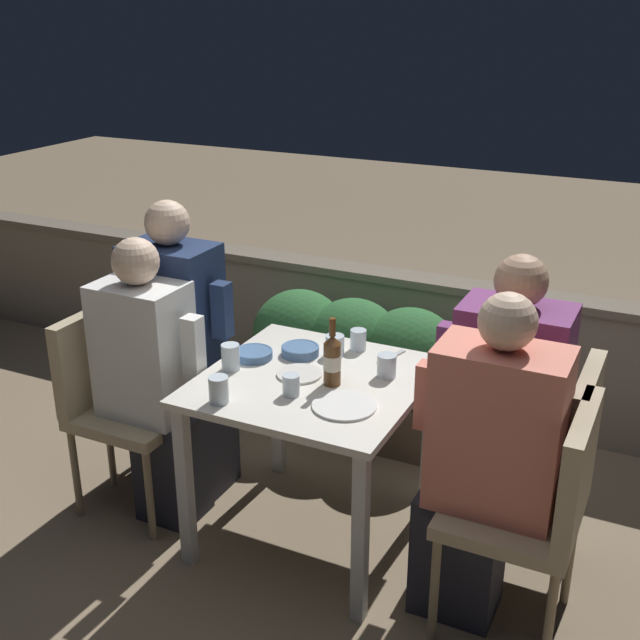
{
  "coord_description": "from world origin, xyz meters",
  "views": [
    {
      "loc": [
        1.25,
        -2.51,
        2.09
      ],
      "look_at": [
        0.0,
        0.06,
        0.95
      ],
      "focal_mm": 45.0,
      "sensor_mm": 36.0,
      "label": 1
    }
  ],
  "objects_px": {
    "chair_right_far": "(550,451)",
    "beer_bottle": "(332,359)",
    "person_navy_jumper": "(182,348)",
    "person_purple_stripe": "(499,416)",
    "person_white_polo": "(153,381)",
    "chair_left_far": "(148,366)",
    "chair_left_near": "(116,390)",
    "chair_right_near": "(541,499)",
    "person_coral_top": "(484,464)"
  },
  "relations": [
    {
      "from": "chair_right_far",
      "to": "beer_bottle",
      "type": "relative_size",
      "value": 3.28
    },
    {
      "from": "person_navy_jumper",
      "to": "person_purple_stripe",
      "type": "xyz_separation_m",
      "value": [
        1.4,
        0.05,
        -0.03
      ]
    },
    {
      "from": "person_white_polo",
      "to": "chair_left_far",
      "type": "xyz_separation_m",
      "value": [
        -0.22,
        0.25,
        -0.08
      ]
    },
    {
      "from": "person_purple_stripe",
      "to": "beer_bottle",
      "type": "xyz_separation_m",
      "value": [
        -0.61,
        -0.19,
        0.19
      ]
    },
    {
      "from": "chair_left_far",
      "to": "beer_bottle",
      "type": "height_order",
      "value": "beer_bottle"
    },
    {
      "from": "person_navy_jumper",
      "to": "chair_left_far",
      "type": "bearing_deg",
      "value": -180.0
    },
    {
      "from": "chair_left_near",
      "to": "person_white_polo",
      "type": "bearing_deg",
      "value": -0.0
    },
    {
      "from": "person_white_polo",
      "to": "chair_right_near",
      "type": "xyz_separation_m",
      "value": [
        1.61,
        -0.03,
        -0.08
      ]
    },
    {
      "from": "person_navy_jumper",
      "to": "beer_bottle",
      "type": "height_order",
      "value": "person_navy_jumper"
    },
    {
      "from": "chair_left_near",
      "to": "person_purple_stripe",
      "type": "bearing_deg",
      "value": 10.73
    },
    {
      "from": "person_purple_stripe",
      "to": "person_white_polo",
      "type": "bearing_deg",
      "value": -167.74
    },
    {
      "from": "person_white_polo",
      "to": "chair_left_far",
      "type": "bearing_deg",
      "value": 131.65
    },
    {
      "from": "person_white_polo",
      "to": "person_coral_top",
      "type": "xyz_separation_m",
      "value": [
        1.41,
        -0.03,
        -0.0
      ]
    },
    {
      "from": "chair_left_near",
      "to": "chair_left_far",
      "type": "bearing_deg",
      "value": 95.22
    },
    {
      "from": "chair_left_near",
      "to": "chair_right_near",
      "type": "bearing_deg",
      "value": -0.8
    },
    {
      "from": "person_white_polo",
      "to": "person_coral_top",
      "type": "height_order",
      "value": "person_coral_top"
    },
    {
      "from": "person_purple_stripe",
      "to": "beer_bottle",
      "type": "bearing_deg",
      "value": -162.95
    },
    {
      "from": "chair_left_near",
      "to": "person_navy_jumper",
      "type": "height_order",
      "value": "person_navy_jumper"
    },
    {
      "from": "chair_right_near",
      "to": "person_coral_top",
      "type": "height_order",
      "value": "person_coral_top"
    },
    {
      "from": "chair_right_near",
      "to": "chair_left_far",
      "type": "bearing_deg",
      "value": 171.39
    },
    {
      "from": "person_navy_jumper",
      "to": "chair_right_near",
      "type": "xyz_separation_m",
      "value": [
        1.63,
        -0.28,
        -0.13
      ]
    },
    {
      "from": "person_white_polo",
      "to": "chair_left_near",
      "type": "bearing_deg",
      "value": 180.0
    },
    {
      "from": "chair_right_near",
      "to": "person_white_polo",
      "type": "bearing_deg",
      "value": 179.09
    },
    {
      "from": "person_coral_top",
      "to": "person_purple_stripe",
      "type": "distance_m",
      "value": 0.33
    },
    {
      "from": "chair_left_near",
      "to": "person_navy_jumper",
      "type": "bearing_deg",
      "value": 55.22
    },
    {
      "from": "chair_left_near",
      "to": "chair_right_near",
      "type": "height_order",
      "value": "same"
    },
    {
      "from": "chair_left_near",
      "to": "person_coral_top",
      "type": "relative_size",
      "value": 0.71
    },
    {
      "from": "person_white_polo",
      "to": "chair_right_near",
      "type": "relative_size",
      "value": 1.4
    },
    {
      "from": "chair_left_far",
      "to": "chair_right_near",
      "type": "xyz_separation_m",
      "value": [
        1.83,
        -0.28,
        0.0
      ]
    },
    {
      "from": "chair_right_far",
      "to": "beer_bottle",
      "type": "bearing_deg",
      "value": -167.01
    },
    {
      "from": "person_white_polo",
      "to": "person_coral_top",
      "type": "relative_size",
      "value": 0.99
    },
    {
      "from": "person_purple_stripe",
      "to": "chair_left_far",
      "type": "bearing_deg",
      "value": -178.33
    },
    {
      "from": "chair_right_far",
      "to": "person_purple_stripe",
      "type": "bearing_deg",
      "value": -180.0
    },
    {
      "from": "chair_right_near",
      "to": "chair_right_far",
      "type": "bearing_deg",
      "value": 95.86
    },
    {
      "from": "chair_right_far",
      "to": "person_purple_stripe",
      "type": "xyz_separation_m",
      "value": [
        -0.2,
        -0.0,
        0.1
      ]
    },
    {
      "from": "chair_right_near",
      "to": "chair_right_far",
      "type": "height_order",
      "value": "same"
    },
    {
      "from": "person_coral_top",
      "to": "beer_bottle",
      "type": "xyz_separation_m",
      "value": [
        -0.64,
        0.14,
        0.21
      ]
    },
    {
      "from": "chair_left_far",
      "to": "person_purple_stripe",
      "type": "height_order",
      "value": "person_purple_stripe"
    },
    {
      "from": "chair_right_near",
      "to": "person_purple_stripe",
      "type": "distance_m",
      "value": 0.41
    },
    {
      "from": "chair_left_far",
      "to": "person_purple_stripe",
      "type": "xyz_separation_m",
      "value": [
        1.6,
        0.05,
        0.1
      ]
    },
    {
      "from": "chair_left_near",
      "to": "beer_bottle",
      "type": "bearing_deg",
      "value": 6.63
    },
    {
      "from": "person_navy_jumper",
      "to": "person_purple_stripe",
      "type": "height_order",
      "value": "person_navy_jumper"
    },
    {
      "from": "chair_left_near",
      "to": "chair_left_far",
      "type": "distance_m",
      "value": 0.25
    },
    {
      "from": "person_white_polo",
      "to": "person_purple_stripe",
      "type": "distance_m",
      "value": 1.41
    },
    {
      "from": "person_white_polo",
      "to": "person_coral_top",
      "type": "distance_m",
      "value": 1.41
    },
    {
      "from": "chair_left_far",
      "to": "chair_right_near",
      "type": "relative_size",
      "value": 1.0
    },
    {
      "from": "chair_left_near",
      "to": "person_coral_top",
      "type": "xyz_separation_m",
      "value": [
        1.61,
        -0.03,
        0.08
      ]
    },
    {
      "from": "person_coral_top",
      "to": "beer_bottle",
      "type": "height_order",
      "value": "person_coral_top"
    },
    {
      "from": "chair_right_near",
      "to": "person_purple_stripe",
      "type": "xyz_separation_m",
      "value": [
        -0.23,
        0.32,
        0.1
      ]
    },
    {
      "from": "person_navy_jumper",
      "to": "person_coral_top",
      "type": "height_order",
      "value": "person_navy_jumper"
    }
  ]
}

